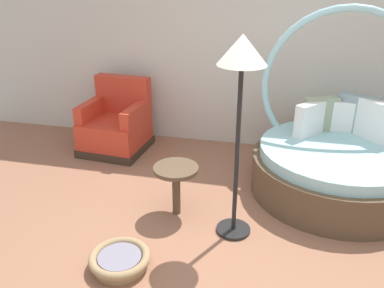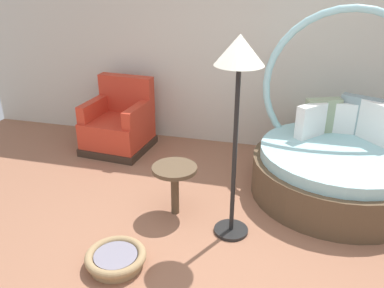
# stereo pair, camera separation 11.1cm
# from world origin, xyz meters

# --- Properties ---
(ground_plane) EXTENTS (8.00, 8.00, 0.02)m
(ground_plane) POSITION_xyz_m (0.00, 0.00, -0.01)
(ground_plane) COLOR #936047
(back_wall) EXTENTS (8.00, 0.12, 2.67)m
(back_wall) POSITION_xyz_m (0.00, 2.50, 1.33)
(back_wall) COLOR beige
(back_wall) RESTS_ON ground_plane
(round_daybed) EXTENTS (1.79, 1.79, 1.93)m
(round_daybed) POSITION_xyz_m (1.05, 1.45, 0.38)
(round_daybed) COLOR brown
(round_daybed) RESTS_ON ground_plane
(red_armchair) EXTENTS (0.86, 0.86, 0.94)m
(red_armchair) POSITION_xyz_m (-1.71, 1.89, 0.33)
(red_armchair) COLOR #38281E
(red_armchair) RESTS_ON ground_plane
(pet_basket) EXTENTS (0.51, 0.51, 0.13)m
(pet_basket) POSITION_xyz_m (-0.77, -0.30, 0.07)
(pet_basket) COLOR #9E7F56
(pet_basket) RESTS_ON ground_plane
(side_table) EXTENTS (0.44, 0.44, 0.52)m
(side_table) POSITION_xyz_m (-0.52, 0.57, 0.43)
(side_table) COLOR brown
(side_table) RESTS_ON ground_plane
(floor_lamp) EXTENTS (0.40, 0.40, 1.82)m
(floor_lamp) POSITION_xyz_m (0.08, 0.40, 1.53)
(floor_lamp) COLOR black
(floor_lamp) RESTS_ON ground_plane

